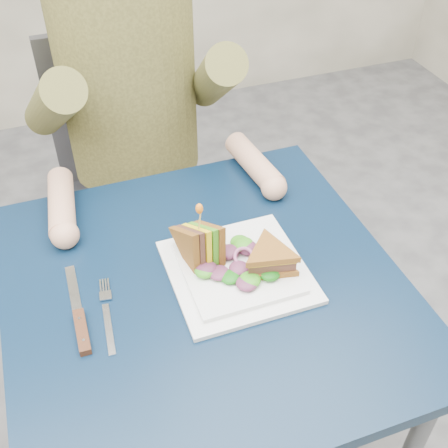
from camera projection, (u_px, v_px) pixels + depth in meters
name	position (u px, v px, depth m)	size (l,w,h in m)	color
table	(205.00, 311.00, 1.13)	(0.75, 0.75, 0.73)	black
chair	(134.00, 167.00, 1.69)	(0.42, 0.40, 0.93)	#47474C
diner	(128.00, 67.00, 1.36)	(0.54, 0.59, 0.74)	brown
plate	(238.00, 270.00, 1.09)	(0.26, 0.26, 0.02)	white
sandwich_flat	(270.00, 259.00, 1.06)	(0.14, 0.14, 0.05)	brown
sandwich_upright	(201.00, 245.00, 1.08)	(0.09, 0.15, 0.15)	brown
fork	(108.00, 317.00, 1.01)	(0.03, 0.18, 0.01)	silver
knife	(80.00, 323.00, 0.99)	(0.02, 0.22, 0.02)	silver
toothpick	(200.00, 220.00, 1.03)	(0.00, 0.00, 0.06)	tan
toothpick_frill	(199.00, 209.00, 1.01)	(0.01, 0.01, 0.02)	orange
lettuce_spill	(238.00, 258.00, 1.08)	(0.15, 0.13, 0.02)	#337A14
onion_ring	(244.00, 257.00, 1.08)	(0.04, 0.04, 0.01)	#9E4C7A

